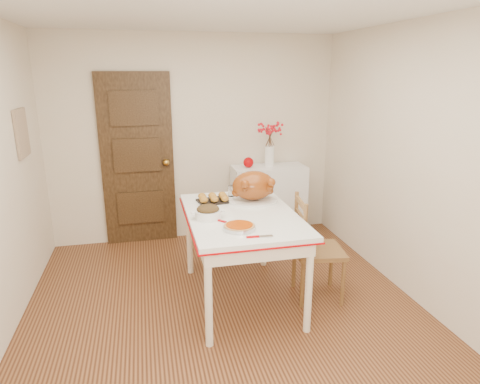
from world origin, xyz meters
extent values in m
cube|color=#401F10|center=(0.00, 0.00, 0.00)|extent=(3.50, 4.00, 0.00)
cube|color=white|center=(0.00, 0.00, 2.50)|extent=(3.50, 4.00, 0.00)
cube|color=beige|center=(0.00, 2.00, 1.25)|extent=(3.50, 0.00, 2.50)
cube|color=beige|center=(0.00, -2.00, 1.25)|extent=(3.50, 0.00, 2.50)
cube|color=beige|center=(1.75, 0.00, 1.25)|extent=(0.00, 4.00, 2.50)
cube|color=black|center=(-0.70, 1.97, 1.03)|extent=(0.85, 0.06, 2.06)
cube|color=tan|center=(-1.73, 1.20, 1.50)|extent=(0.03, 0.35, 0.45)
cube|color=white|center=(0.89, 1.78, 0.46)|extent=(0.92, 0.41, 0.92)
sphere|color=#AD0004|center=(0.62, 1.78, 0.98)|extent=(0.13, 0.13, 0.13)
cylinder|color=#A53300|center=(0.08, -0.06, 0.87)|extent=(0.26, 0.26, 0.05)
cylinder|color=white|center=(0.21, 0.85, 0.90)|extent=(0.07, 0.07, 0.11)
camera|label=1|loc=(-0.62, -3.06, 2.05)|focal=31.03mm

